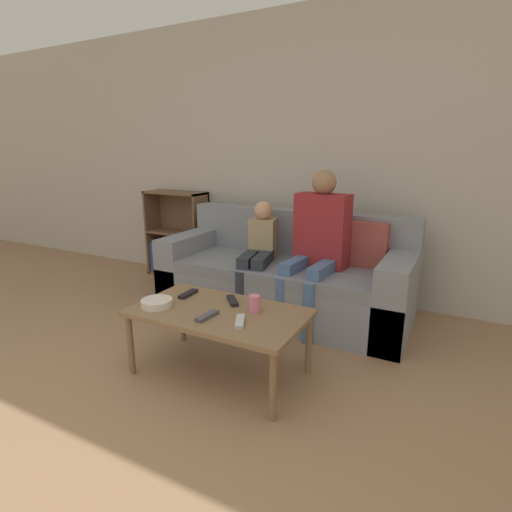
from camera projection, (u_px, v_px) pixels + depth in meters
ground_plane at (32, 498)px, 1.62m from camera, size 22.00×22.00×0.00m
wall_back at (302, 158)px, 3.75m from camera, size 12.00×0.06×2.60m
couch at (285, 279)px, 3.43m from camera, size 2.09×0.85×0.85m
bookshelf at (178, 244)px, 4.49m from camera, size 0.69×0.28×0.94m
coffee_table at (219, 316)px, 2.44m from camera, size 1.06×0.60×0.43m
person_adult at (318, 237)px, 3.13m from camera, size 0.43×0.62×1.22m
person_child at (259, 252)px, 3.34m from camera, size 0.33×0.63×0.95m
cup_near at (254, 304)px, 2.39m from camera, size 0.07×0.07×0.11m
tv_remote_0 at (233, 301)px, 2.55m from camera, size 0.15×0.16×0.02m
tv_remote_1 at (188, 294)px, 2.68m from camera, size 0.05×0.17×0.02m
tv_remote_2 at (240, 321)px, 2.24m from camera, size 0.12×0.17×0.02m
tv_remote_3 at (207, 316)px, 2.32m from camera, size 0.06×0.17×0.02m
snack_bowl at (157, 303)px, 2.48m from camera, size 0.19×0.19×0.05m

